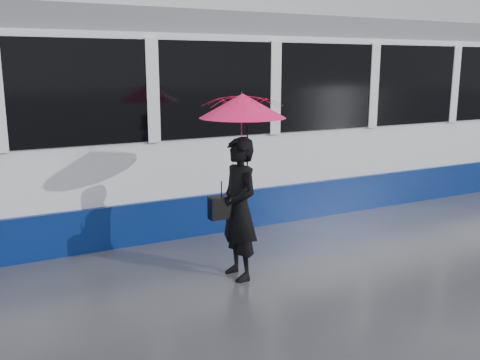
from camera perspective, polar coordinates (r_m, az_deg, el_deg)
ground at (r=7.36m, az=2.26°, el=-8.17°), size 90.00×90.00×0.00m
rails at (r=9.50m, az=-5.30°, el=-3.45°), size 34.00×1.51×0.02m
tram at (r=10.98m, az=11.60°, el=7.11°), size 26.00×2.56×3.35m
woman at (r=6.42m, az=-0.13°, el=-3.10°), size 0.43×0.64×1.73m
umbrella at (r=6.25m, az=0.28°, el=6.12°), size 1.05×1.05×1.17m
handbag at (r=6.33m, az=-1.98°, el=-2.93°), size 0.31×0.14×0.45m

